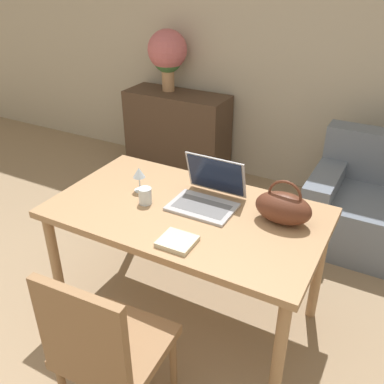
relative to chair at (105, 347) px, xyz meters
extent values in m
cube|color=#BCB29E|center=(-0.10, 2.84, 0.83)|extent=(10.00, 0.06, 2.70)
cube|color=#A87F56|center=(-0.04, 0.79, 0.23)|extent=(1.49, 0.85, 0.04)
cylinder|color=#A87F56|center=(-0.73, 0.43, -0.15)|extent=(0.06, 0.06, 0.73)
cylinder|color=#A87F56|center=(0.65, 0.43, -0.15)|extent=(0.06, 0.06, 0.73)
cylinder|color=#A87F56|center=(-0.73, 1.16, -0.15)|extent=(0.06, 0.06, 0.73)
cylinder|color=#A87F56|center=(0.65, 1.16, -0.15)|extent=(0.06, 0.06, 0.73)
cube|color=olive|center=(0.00, 0.08, -0.08)|extent=(0.46, 0.46, 0.05)
cube|color=olive|center=(0.01, -0.12, 0.18)|extent=(0.42, 0.06, 0.46)
cylinder|color=olive|center=(-0.20, 0.25, -0.31)|extent=(0.04, 0.04, 0.42)
cylinder|color=olive|center=(0.17, 0.27, -0.31)|extent=(0.04, 0.04, 0.42)
cube|color=slate|center=(0.46, 2.12, -0.24)|extent=(0.20, 0.79, 0.56)
cube|color=#4C3828|center=(-1.14, 2.56, -0.11)|extent=(1.04, 0.40, 0.81)
cube|color=#ADADB2|center=(0.03, 0.85, 0.26)|extent=(0.36, 0.25, 0.02)
cube|color=slate|center=(0.03, 0.84, 0.27)|extent=(0.30, 0.16, 0.00)
cube|color=#ADADB2|center=(0.03, 1.01, 0.38)|extent=(0.36, 0.08, 0.24)
cube|color=#19233D|center=(0.03, 1.01, 0.39)|extent=(0.33, 0.07, 0.22)
cylinder|color=silver|center=(-0.28, 0.75, 0.30)|extent=(0.07, 0.07, 0.09)
cylinder|color=silver|center=(-0.39, 0.85, 0.25)|extent=(0.07, 0.07, 0.01)
cylinder|color=silver|center=(-0.39, 0.85, 0.30)|extent=(0.01, 0.01, 0.08)
cone|color=silver|center=(-0.39, 0.85, 0.37)|extent=(0.07, 0.07, 0.06)
ellipsoid|color=#592D1E|center=(0.45, 0.93, 0.33)|extent=(0.30, 0.17, 0.17)
torus|color=#592D1E|center=(0.45, 0.93, 0.41)|extent=(0.18, 0.01, 0.18)
cylinder|color=tan|center=(-1.26, 2.61, 0.42)|extent=(0.12, 0.12, 0.25)
sphere|color=#3D6B38|center=(-1.26, 2.61, 0.61)|extent=(0.28, 0.28, 0.28)
sphere|color=#C6666B|center=(-1.26, 2.61, 0.69)|extent=(0.38, 0.38, 0.38)
cube|color=beige|center=(0.07, 0.50, 0.26)|extent=(0.17, 0.16, 0.02)
camera|label=1|loc=(0.94, -0.94, 1.47)|focal=40.00mm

